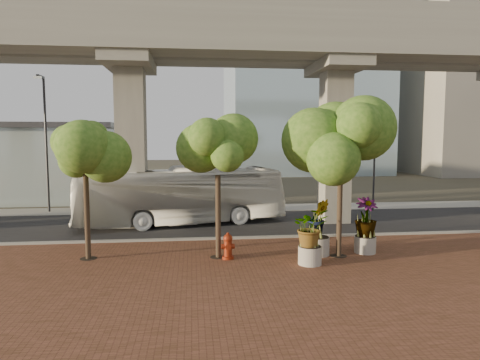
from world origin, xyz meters
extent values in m
plane|color=#363327|center=(0.00, 0.00, 0.00)|extent=(160.00, 160.00, 0.00)
cube|color=brown|center=(0.00, -8.00, 0.03)|extent=(70.00, 13.00, 0.06)
cube|color=black|center=(0.00, 2.00, 0.02)|extent=(90.00, 8.00, 0.04)
cube|color=#9B9890|center=(0.00, -2.00, 0.08)|extent=(70.00, 0.25, 0.16)
cube|color=#9B9890|center=(0.00, 7.50, 0.03)|extent=(90.00, 3.00, 0.06)
cube|color=gray|center=(0.00, 0.40, 10.50)|extent=(72.00, 2.40, 1.80)
cube|color=gray|center=(0.00, 3.60, 10.50)|extent=(72.00, 2.40, 1.80)
cube|color=gray|center=(0.00, -0.70, 11.90)|extent=(72.00, 0.12, 1.00)
cube|color=gray|center=(0.00, 4.70, 11.90)|extent=(72.00, 0.12, 1.00)
cube|color=#9A968B|center=(38.00, 36.00, 12.00)|extent=(18.00, 16.00, 24.00)
imported|color=silver|center=(-3.24, 2.22, 1.70)|extent=(12.55, 5.24, 3.41)
cylinder|color=maroon|center=(-1.11, -5.50, 0.12)|extent=(0.50, 0.50, 0.11)
cylinder|color=maroon|center=(-1.11, -5.50, 0.52)|extent=(0.33, 0.33, 0.81)
sphere|color=maroon|center=(-1.11, -5.50, 0.92)|extent=(0.39, 0.39, 0.39)
cylinder|color=maroon|center=(-1.11, -5.50, 1.10)|extent=(0.11, 0.11, 0.14)
cylinder|color=maroon|center=(-1.11, -5.50, 0.59)|extent=(0.56, 0.22, 0.22)
cylinder|color=gray|center=(2.09, -6.65, 0.43)|extent=(0.94, 0.94, 0.73)
imported|color=#305A17|center=(2.09, -6.65, 1.57)|extent=(2.09, 2.09, 1.56)
cylinder|color=#A09C91|center=(5.00, -5.22, 0.42)|extent=(0.94, 0.94, 0.73)
imported|color=#305A17|center=(5.00, -5.22, 1.65)|extent=(2.29, 2.29, 1.72)
cylinder|color=#ADA99C|center=(2.81, -5.34, 0.45)|extent=(1.01, 1.01, 0.78)
imported|color=#305A17|center=(2.81, -5.34, 1.68)|extent=(2.24, 2.24, 1.68)
cylinder|color=#403124|center=(-6.95, -4.83, 1.91)|extent=(0.22, 0.22, 3.70)
cylinder|color=black|center=(-6.95, -4.83, 0.07)|extent=(0.70, 0.70, 0.01)
cylinder|color=#403124|center=(-1.50, -5.23, 1.81)|extent=(0.22, 0.22, 3.51)
cylinder|color=black|center=(-1.50, -5.23, 0.07)|extent=(0.70, 0.70, 0.01)
cylinder|color=#403124|center=(3.65, -5.62, 1.73)|extent=(0.22, 0.22, 3.34)
cylinder|color=black|center=(3.65, -5.62, 0.07)|extent=(0.70, 0.70, 0.01)
cylinder|color=#292A2D|center=(-12.44, 7.50, 4.59)|extent=(0.16, 0.16, 9.10)
cube|color=#292A2D|center=(-12.44, 6.93, 9.14)|extent=(0.17, 1.14, 0.17)
cube|color=silver|center=(-12.44, 6.36, 9.03)|extent=(0.45, 0.23, 0.14)
cylinder|color=#2A2A2E|center=(10.07, 5.52, 3.77)|extent=(0.13, 0.13, 7.45)
cube|color=#2A2A2E|center=(10.07, 5.06, 7.49)|extent=(0.14, 0.93, 0.14)
cube|color=silver|center=(10.07, 4.59, 7.40)|extent=(0.37, 0.19, 0.11)
camera|label=1|loc=(-2.56, -23.00, 5.10)|focal=32.00mm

